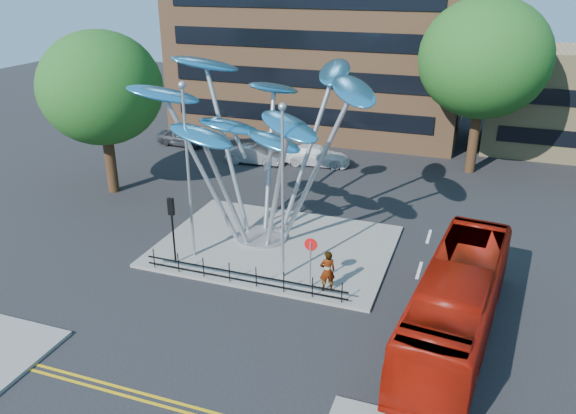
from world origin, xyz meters
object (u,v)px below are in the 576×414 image
at_px(parked_car_left, 182,137).
at_px(parked_car_right, 317,155).
at_px(no_entry_sign_island, 311,254).
at_px(red_bus, 457,302).
at_px(tree_left, 101,88).
at_px(street_lamp_left, 187,157).
at_px(tree_right, 484,59).
at_px(leaf_sculpture, 260,115).
at_px(street_lamp_right, 283,178).
at_px(parked_car_mid, 255,155).
at_px(pedestrian, 327,271).
at_px(traffic_light_island, 172,217).

bearing_deg(parked_car_left, parked_car_right, -90.46).
distance_m(no_entry_sign_island, red_bus, 6.63).
xyz_separation_m(tree_left, street_lamp_left, (9.50, -6.50, -1.44)).
xyz_separation_m(tree_right, parked_car_right, (-10.94, -2.23, -7.31)).
distance_m(tree_left, red_bus, 24.74).
height_order(tree_left, parked_car_left, tree_left).
distance_m(tree_left, leaf_sculpture, 12.38).
distance_m(street_lamp_right, no_entry_sign_island, 3.64).
bearing_deg(parked_car_mid, leaf_sculpture, -158.95).
height_order(tree_right, parked_car_right, tree_right).
xyz_separation_m(tree_right, parked_car_left, (-22.98, -1.23, -7.33)).
relative_size(tree_right, red_bus, 1.06).
bearing_deg(no_entry_sign_island, tree_right, 72.88).
bearing_deg(parked_car_mid, no_entry_sign_island, -152.83).
xyz_separation_m(no_entry_sign_island, red_bus, (6.46, -1.48, -0.23)).
distance_m(tree_right, red_bus, 21.94).
height_order(red_bus, parked_car_mid, red_bus).
height_order(leaf_sculpture, no_entry_sign_island, leaf_sculpture).
relative_size(street_lamp_right, pedestrian, 4.23).
bearing_deg(traffic_light_island, red_bus, -6.21).
distance_m(tree_left, no_entry_sign_island, 18.35).
relative_size(traffic_light_island, pedestrian, 1.74).
xyz_separation_m(leaf_sculpture, street_lamp_right, (2.57, -3.68, -1.78)).
xyz_separation_m(street_lamp_left, street_lamp_right, (5.00, -0.50, -0.26)).
distance_m(street_lamp_left, no_entry_sign_island, 7.47).
bearing_deg(red_bus, pedestrian, 171.79).
bearing_deg(parked_car_left, pedestrian, -131.49).
height_order(tree_left, parked_car_right, tree_left).
bearing_deg(red_bus, leaf_sculpture, 158.11).
xyz_separation_m(red_bus, pedestrian, (-5.66, 1.46, -0.46)).
distance_m(leaf_sculpture, traffic_light_island, 6.65).
xyz_separation_m(leaf_sculpture, no_entry_sign_island, (4.07, -4.16, -5.06)).
bearing_deg(traffic_light_island, tree_right, 56.31).
bearing_deg(pedestrian, parked_car_mid, -83.64).
relative_size(leaf_sculpture, parked_car_mid, 2.98).
bearing_deg(leaf_sculpture, traffic_light_island, -125.04).
relative_size(street_lamp_left, parked_car_mid, 2.07).
distance_m(tree_left, street_lamp_right, 16.19).
height_order(tree_right, no_entry_sign_island, tree_right).
bearing_deg(parked_car_left, street_lamp_right, -134.66).
bearing_deg(parked_car_right, no_entry_sign_island, -168.49).
height_order(red_bus, parked_car_left, red_bus).
height_order(leaf_sculpture, street_lamp_left, leaf_sculpture).
bearing_deg(tree_right, pedestrian, -104.92).
bearing_deg(tree_left, pedestrian, -24.05).
bearing_deg(street_lamp_right, tree_left, 154.23).
xyz_separation_m(street_lamp_right, parked_car_mid, (-7.94, 15.46, -4.39)).
bearing_deg(red_bus, parked_car_right, 127.62).
bearing_deg(parked_car_right, street_lamp_left, 170.06).
relative_size(leaf_sculpture, no_entry_sign_island, 5.19).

